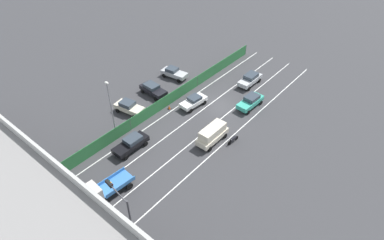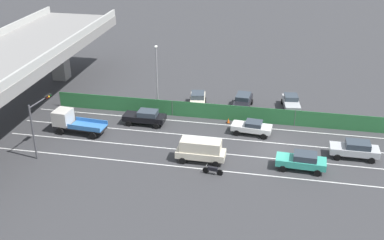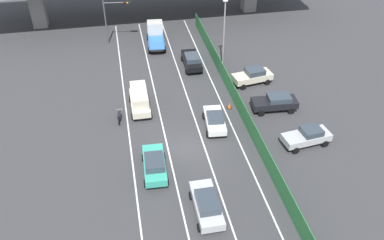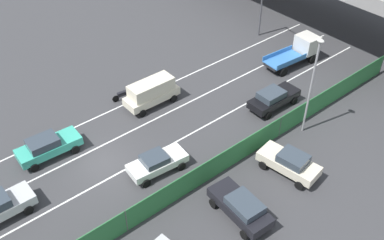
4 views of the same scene
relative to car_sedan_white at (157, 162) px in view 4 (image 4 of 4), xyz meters
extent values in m
plane|color=#38383A|center=(-3.21, -2.47, -0.85)|extent=(300.00, 300.00, 0.00)
cube|color=silver|center=(-8.11, 2.49, -0.84)|extent=(0.14, 45.91, 0.01)
cube|color=silver|center=(-4.85, 2.49, -0.84)|extent=(0.14, 45.91, 0.01)
cube|color=silver|center=(-1.58, 2.49, -0.84)|extent=(0.14, 45.91, 0.01)
cube|color=silver|center=(1.68, 2.49, -0.84)|extent=(0.14, 45.91, 0.01)
cube|color=#2D753D|center=(2.97, 2.49, 0.09)|extent=(0.06, 41.91, 1.87)
cylinder|color=#4C514C|center=(2.97, -4.49, 0.09)|extent=(0.10, 0.10, 1.87)
cylinder|color=#4C514C|center=(2.97, 9.48, 0.09)|extent=(0.10, 0.10, 1.87)
cylinder|color=#4C514C|center=(2.97, 23.45, 0.09)|extent=(0.10, 0.10, 1.87)
cube|color=white|center=(0.00, 0.05, -0.08)|extent=(2.10, 4.38, 0.57)
cube|color=#333D47|center=(-0.02, -0.18, 0.44)|extent=(1.66, 1.86, 0.47)
cylinder|color=black|center=(-0.71, 1.56, -0.53)|extent=(0.28, 0.66, 0.64)
cylinder|color=black|center=(0.99, 1.40, -0.53)|extent=(0.28, 0.66, 0.64)
cylinder|color=black|center=(-0.98, -1.31, -0.53)|extent=(0.28, 0.66, 0.64)
cylinder|color=black|center=(0.72, -1.47, -0.53)|extent=(0.28, 0.66, 0.64)
cube|color=black|center=(0.12, 12.00, -0.05)|extent=(1.83, 4.71, 0.64)
cube|color=#333D47|center=(0.12, 11.58, 0.55)|extent=(1.58, 2.13, 0.56)
cylinder|color=black|center=(-0.74, 13.60, -0.53)|extent=(0.23, 0.64, 0.64)
cylinder|color=black|center=(1.03, 13.58, -0.53)|extent=(0.23, 0.64, 0.64)
cylinder|color=black|center=(-0.78, 10.41, -0.53)|extent=(0.23, 0.64, 0.64)
cylinder|color=black|center=(0.99, 10.39, -0.53)|extent=(0.23, 0.64, 0.64)
cylinder|color=black|center=(-3.99, -8.60, -0.53)|extent=(0.22, 0.64, 0.64)
cylinder|color=black|center=(-2.21, -8.61, -0.53)|extent=(0.22, 0.64, 0.64)
cube|color=beige|center=(-6.67, 4.38, -0.03)|extent=(1.80, 4.73, 0.67)
cube|color=beige|center=(-6.67, 4.38, 0.85)|extent=(1.59, 3.88, 1.09)
cylinder|color=black|center=(-7.55, 5.99, -0.53)|extent=(0.22, 0.64, 0.64)
cylinder|color=black|center=(-5.77, 5.98, -0.53)|extent=(0.22, 0.64, 0.64)
cylinder|color=black|center=(-7.56, 2.77, -0.53)|extent=(0.22, 0.64, 0.64)
cylinder|color=black|center=(-5.79, 2.77, -0.53)|extent=(0.22, 0.64, 0.64)
cube|color=teal|center=(-6.36, -5.06, -0.04)|extent=(1.97, 4.69, 0.65)
cube|color=#333D47|center=(-6.37, -5.41, 0.57)|extent=(1.65, 2.20, 0.58)
cylinder|color=black|center=(-7.17, -3.46, -0.53)|extent=(0.25, 0.65, 0.64)
cylinder|color=black|center=(-5.41, -3.54, -0.53)|extent=(0.25, 0.65, 0.64)
cylinder|color=black|center=(-7.31, -6.59, -0.53)|extent=(0.25, 0.65, 0.64)
cylinder|color=black|center=(-5.55, -6.67, -0.53)|extent=(0.25, 0.65, 0.64)
cube|color=black|center=(-3.29, 18.17, -0.12)|extent=(2.02, 5.72, 0.25)
cube|color=beige|center=(-3.13, 20.13, 0.80)|extent=(2.10, 1.83, 1.59)
cube|color=#3875BC|center=(-3.36, 17.25, 0.05)|extent=(2.26, 3.92, 0.10)
cube|color=#3875BC|center=(-4.30, 17.33, 0.29)|extent=(0.38, 3.77, 0.47)
cube|color=#3875BC|center=(-2.42, 17.18, 0.29)|extent=(0.38, 3.77, 0.47)
cylinder|color=black|center=(-4.12, 20.15, -0.45)|extent=(0.32, 0.82, 0.80)
cylinder|color=black|center=(-2.16, 19.99, -0.45)|extent=(0.32, 0.82, 0.80)
cylinder|color=black|center=(-4.42, 16.34, -0.45)|extent=(0.32, 0.82, 0.80)
cylinder|color=black|center=(-2.46, 16.19, -0.45)|extent=(0.32, 0.82, 0.80)
cylinder|color=black|center=(-8.75, 3.53, -0.55)|extent=(0.17, 0.61, 0.60)
cylinder|color=black|center=(-8.91, 2.19, -0.55)|extent=(0.17, 0.61, 0.60)
cube|color=black|center=(-8.83, 2.86, -0.27)|extent=(0.39, 0.94, 0.36)
cylinder|color=#B2B2B2|center=(-8.76, 3.42, 0.07)|extent=(0.60, 0.10, 0.03)
cube|color=black|center=(6.55, 1.67, -0.03)|extent=(4.60, 2.12, 0.68)
cube|color=#333D47|center=(6.96, 1.64, 0.57)|extent=(2.33, 1.75, 0.51)
cylinder|color=black|center=(4.97, 0.85, -0.53)|extent=(0.65, 0.26, 0.64)
cylinder|color=black|center=(5.09, 2.68, -0.53)|extent=(0.65, 0.26, 0.64)
cylinder|color=black|center=(8.02, 0.65, -0.53)|extent=(0.65, 0.26, 0.64)
cylinder|color=black|center=(8.14, 2.48, -0.53)|extent=(0.65, 0.26, 0.64)
cube|color=beige|center=(5.95, 7.03, -0.03)|extent=(4.55, 2.43, 0.68)
cube|color=#333D47|center=(6.22, 7.07, 0.60)|extent=(2.15, 1.85, 0.59)
cylinder|color=black|center=(4.63, 5.92, -0.53)|extent=(0.67, 0.32, 0.64)
cylinder|color=black|center=(4.35, 7.68, -0.53)|extent=(0.67, 0.32, 0.64)
cylinder|color=black|center=(7.54, 6.38, -0.53)|extent=(0.67, 0.32, 0.64)
cylinder|color=black|center=(7.26, 8.13, -0.53)|extent=(0.67, 0.32, 0.64)
cylinder|color=#47474C|center=(-9.31, 20.15, 2.01)|extent=(0.18, 0.18, 5.71)
cylinder|color=gray|center=(3.73, 11.40, 3.04)|extent=(0.16, 0.16, 7.78)
ellipsoid|color=silver|center=(3.73, 11.40, 7.11)|extent=(0.60, 0.36, 0.28)
cone|color=orange|center=(2.24, 2.82, -0.54)|extent=(0.36, 0.36, 0.61)
cube|color=black|center=(2.24, 2.82, -0.83)|extent=(0.47, 0.47, 0.03)
camera|label=1|loc=(-24.80, 30.11, 27.71)|focal=30.99mm
camera|label=2|loc=(-45.84, -2.52, 22.53)|focal=44.41mm
camera|label=3|loc=(-8.29, -30.92, 23.58)|focal=39.33mm
camera|label=4|loc=(18.78, -12.48, 21.97)|focal=41.87mm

